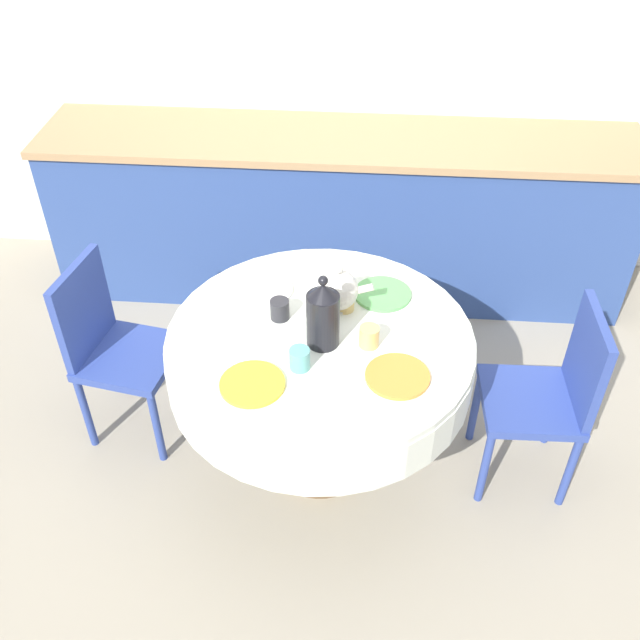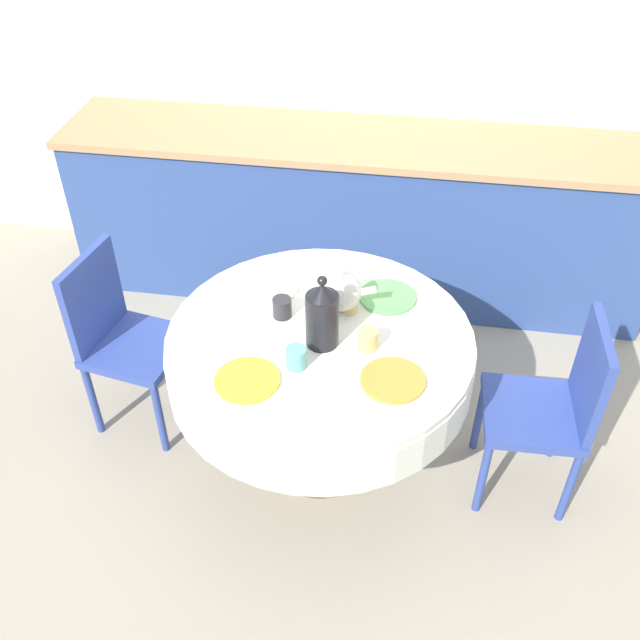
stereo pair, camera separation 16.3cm
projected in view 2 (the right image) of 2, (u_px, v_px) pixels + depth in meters
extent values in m
plane|color=#9E937F|center=(320.00, 460.00, 3.31)|extent=(12.00, 12.00, 0.00)
cube|color=silver|center=(370.00, 50.00, 3.80)|extent=(7.00, 0.05, 2.60)
cube|color=#2D4784|center=(358.00, 218.00, 4.08)|extent=(3.20, 0.60, 0.92)
cube|color=#A37F56|center=(361.00, 141.00, 3.78)|extent=(3.24, 0.64, 0.04)
cylinder|color=brown|center=(320.00, 457.00, 3.30)|extent=(0.44, 0.44, 0.04)
cylinder|color=brown|center=(320.00, 416.00, 3.12)|extent=(0.11, 0.11, 0.52)
cylinder|color=silver|center=(320.00, 358.00, 2.90)|extent=(1.24, 1.24, 0.18)
cylinder|color=silver|center=(320.00, 338.00, 2.83)|extent=(1.23, 1.23, 0.03)
cube|color=#2D428E|center=(532.00, 413.00, 2.94)|extent=(0.41, 0.41, 0.04)
cube|color=#2D428E|center=(591.00, 376.00, 2.77)|extent=(0.04, 0.38, 0.44)
cylinder|color=#2D428E|center=(482.00, 478.00, 2.97)|extent=(0.04, 0.04, 0.42)
cylinder|color=#2D428E|center=(479.00, 416.00, 3.24)|extent=(0.04, 0.04, 0.42)
cylinder|color=#2D428E|center=(569.00, 487.00, 2.94)|extent=(0.04, 0.04, 0.42)
cylinder|color=#2D428E|center=(559.00, 423.00, 3.21)|extent=(0.04, 0.04, 0.42)
cube|color=#2D428E|center=(138.00, 347.00, 3.26)|extent=(0.47, 0.47, 0.04)
cube|color=#2D428E|center=(93.00, 298.00, 3.15)|extent=(0.10, 0.38, 0.44)
cylinder|color=#2D428E|center=(196.00, 368.00, 3.49)|extent=(0.04, 0.04, 0.42)
cylinder|color=#2D428E|center=(160.00, 418.00, 3.23)|extent=(0.04, 0.04, 0.42)
cylinder|color=#2D428E|center=(132.00, 352.00, 3.58)|extent=(0.04, 0.04, 0.42)
cylinder|color=#2D428E|center=(93.00, 400.00, 3.32)|extent=(0.04, 0.04, 0.42)
cylinder|color=yellow|center=(247.00, 380.00, 2.62)|extent=(0.24, 0.24, 0.01)
cylinder|color=#5BA39E|center=(296.00, 358.00, 2.66)|extent=(0.08, 0.08, 0.09)
cylinder|color=orange|center=(393.00, 380.00, 2.62)|extent=(0.24, 0.24, 0.01)
cylinder|color=#DBB766|center=(368.00, 339.00, 2.74)|extent=(0.08, 0.08, 0.09)
cylinder|color=white|center=(270.00, 288.00, 3.05)|extent=(0.24, 0.24, 0.01)
cylinder|color=#28282D|center=(282.00, 307.00, 2.89)|extent=(0.08, 0.08, 0.09)
cylinder|color=#5BA85B|center=(387.00, 297.00, 3.00)|extent=(0.24, 0.24, 0.01)
cylinder|color=#DBB766|center=(348.00, 302.00, 2.92)|extent=(0.08, 0.08, 0.09)
cylinder|color=black|center=(322.00, 320.00, 2.72)|extent=(0.13, 0.13, 0.23)
cone|color=black|center=(322.00, 291.00, 2.63)|extent=(0.12, 0.12, 0.05)
sphere|color=black|center=(322.00, 281.00, 2.60)|extent=(0.04, 0.04, 0.04)
cylinder|color=silver|center=(341.00, 308.00, 2.95)|extent=(0.09, 0.09, 0.01)
sphere|color=silver|center=(341.00, 291.00, 2.89)|extent=(0.17, 0.17, 0.17)
cylinder|color=silver|center=(365.00, 291.00, 2.87)|extent=(0.10, 0.03, 0.06)
sphere|color=silver|center=(342.00, 270.00, 2.83)|extent=(0.04, 0.04, 0.04)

